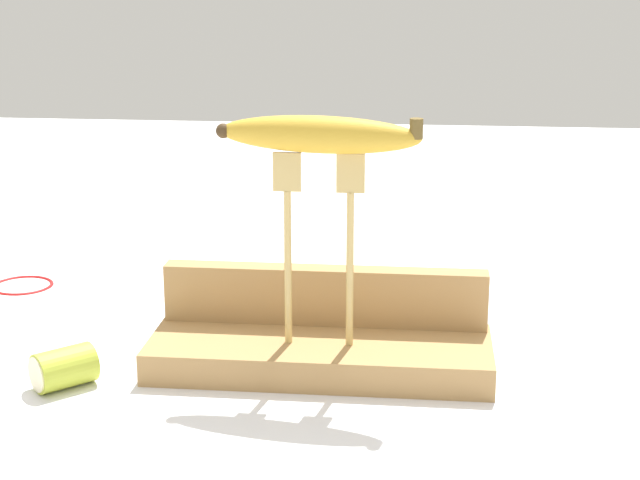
{
  "coord_description": "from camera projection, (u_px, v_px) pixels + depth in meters",
  "views": [
    {
      "loc": [
        0.1,
        -0.91,
        0.39
      ],
      "look_at": [
        0.0,
        0.0,
        0.13
      ],
      "focal_mm": 56.65,
      "sensor_mm": 36.0,
      "label": 1
    }
  ],
  "objects": [
    {
      "name": "ground_plane",
      "position": [
        320.0,
        369.0,
        0.98
      ],
      "size": [
        3.0,
        3.0,
        0.0
      ],
      "primitive_type": "plane",
      "color": "silver"
    },
    {
      "name": "wooden_board",
      "position": [
        320.0,
        354.0,
        0.98
      ],
      "size": [
        0.33,
        0.12,
        0.03
      ],
      "primitive_type": "cube",
      "color": "#A87F4C",
      "rests_on": "ground"
    },
    {
      "name": "board_backstop",
      "position": [
        325.0,
        295.0,
        1.01
      ],
      "size": [
        0.32,
        0.03,
        0.06
      ],
      "primitive_type": "cube",
      "color": "#A87F4C",
      "rests_on": "wooden_board"
    },
    {
      "name": "fork_stand_center",
      "position": [
        319.0,
        232.0,
        0.94
      ],
      "size": [
        0.08,
        0.01,
        0.18
      ],
      "color": "tan",
      "rests_on": "wooden_board"
    },
    {
      "name": "banana_raised_center",
      "position": [
        319.0,
        134.0,
        0.91
      ],
      "size": [
        0.19,
        0.06,
        0.04
      ],
      "color": "gold",
      "rests_on": "fork_stand_center"
    },
    {
      "name": "fork_fallen_far",
      "position": [
        237.0,
        312.0,
        1.13
      ],
      "size": [
        0.13,
        0.11,
        0.01
      ],
      "color": "tan",
      "rests_on": "ground"
    },
    {
      "name": "banana_chunk_near",
      "position": [
        63.0,
        368.0,
        0.94
      ],
      "size": [
        0.07,
        0.07,
        0.04
      ],
      "color": "#B2C138",
      "rests_on": "ground"
    },
    {
      "name": "wire_coil",
      "position": [
        22.0,
        284.0,
        1.23
      ],
      "size": [
        0.07,
        0.07,
        0.0
      ],
      "primitive_type": "torus",
      "color": "red",
      "rests_on": "ground"
    }
  ]
}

